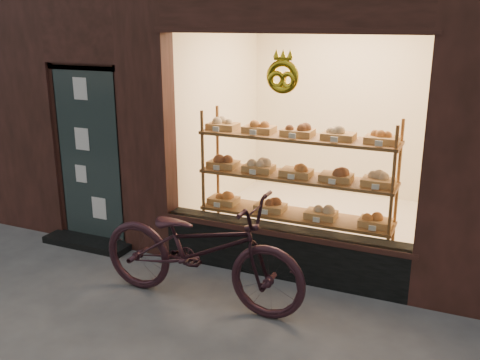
% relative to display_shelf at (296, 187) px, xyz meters
% --- Properties ---
extents(display_shelf, '(2.20, 0.45, 1.70)m').
position_rel_display_shelf_xyz_m(display_shelf, '(0.00, 0.00, 0.00)').
color(display_shelf, brown).
rests_on(display_shelf, ground).
extents(bicycle, '(2.15, 0.75, 1.13)m').
position_rel_display_shelf_xyz_m(bicycle, '(-0.53, -1.29, -0.32)').
color(bicycle, black).
rests_on(bicycle, ground).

